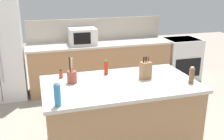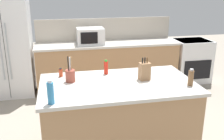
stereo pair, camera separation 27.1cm
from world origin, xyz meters
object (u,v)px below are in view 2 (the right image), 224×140
range_oven (191,60)px  utensil_crock (70,75)px  spice_jar_paprika (61,73)px  dish_soap_bottle (51,93)px  refrigerator (8,47)px  pepper_grinder (191,78)px  knife_block (144,71)px  hot_sauce_bottle (106,67)px  microwave (90,36)px

range_oven → utensil_crock: utensil_crock is taller
spice_jar_paprika → dish_soap_bottle: size_ratio=0.44×
refrigerator → pepper_grinder: refrigerator is taller
range_oven → knife_block: size_ratio=3.17×
range_oven → knife_block: (-1.82, -2.16, 0.59)m
knife_block → utensil_crock: utensil_crock is taller
knife_block → hot_sauce_bottle: bearing=135.6°
spice_jar_paprika → hot_sauce_bottle: 0.59m
refrigerator → pepper_grinder: (2.44, -2.51, 0.10)m
dish_soap_bottle → hot_sauce_bottle: size_ratio=1.32×
microwave → utensil_crock: bearing=-104.1°
refrigerator → microwave: size_ratio=3.55×
knife_block → pepper_grinder: (0.47, -0.30, -0.02)m
spice_jar_paprika → dish_soap_bottle: 0.81m
knife_block → hot_sauce_bottle: 0.53m
spice_jar_paprika → range_oven: bearing=32.7°
refrigerator → knife_block: bearing=-48.4°
microwave → knife_block: microwave is taller
refrigerator → hot_sauce_bottle: size_ratio=9.64×
range_oven → utensil_crock: 3.45m
range_oven → pepper_grinder: (-1.35, -2.45, 0.57)m
pepper_grinder → hot_sauce_bottle: pepper_grinder is taller
refrigerator → spice_jar_paprika: bearing=-63.4°
spice_jar_paprika → pepper_grinder: size_ratio=0.55×
range_oven → hot_sauce_bottle: size_ratio=4.75×
microwave → range_oven: bearing=-0.0°
utensil_crock → dish_soap_bottle: 0.63m
utensil_crock → refrigerator: bearing=116.7°
utensil_crock → hot_sauce_bottle: 0.52m
knife_block → utensil_crock: size_ratio=0.91×
refrigerator → microwave: bearing=-1.9°
spice_jar_paprika → dish_soap_bottle: (-0.11, -0.80, 0.07)m
microwave → utensil_crock: utensil_crock is taller
range_oven → utensil_crock: (-2.73, -2.04, 0.56)m
microwave → pepper_grinder: 2.61m
range_oven → pepper_grinder: pepper_grinder is taller
dish_soap_bottle → knife_block: bearing=22.4°
spice_jar_paprika → hot_sauce_bottle: bearing=-2.3°
range_oven → dish_soap_bottle: (-2.96, -2.63, 0.59)m
pepper_grinder → hot_sauce_bottle: size_ratio=1.06×
pepper_grinder → range_oven: bearing=61.2°
range_oven → spice_jar_paprika: size_ratio=8.13×
microwave → knife_block: size_ratio=1.81×
refrigerator → pepper_grinder: 3.50m
refrigerator → knife_block: refrigerator is taller
hot_sauce_bottle → dish_soap_bottle: bearing=-132.2°
range_oven → spice_jar_paprika: 3.42m
range_oven → dish_soap_bottle: dish_soap_bottle is taller
refrigerator → range_oven: size_ratio=2.03×
microwave → spice_jar_paprika: size_ratio=4.64×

